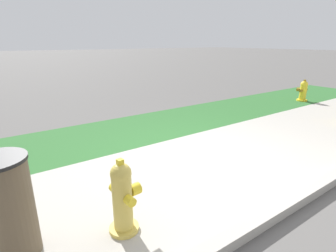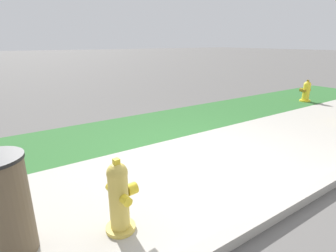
% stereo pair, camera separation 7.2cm
% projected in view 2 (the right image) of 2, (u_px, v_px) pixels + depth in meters
% --- Properties ---
extents(ground_plane, '(120.00, 120.00, 0.00)m').
position_uv_depth(ground_plane, '(208.00, 166.00, 4.02)').
color(ground_plane, '#5B5956').
extents(sidewalk_pavement, '(18.00, 2.47, 0.01)m').
position_uv_depth(sidewalk_pavement, '(208.00, 166.00, 4.01)').
color(sidewalk_pavement, '#ADA89E').
rests_on(sidewalk_pavement, ground).
extents(grass_verge, '(18.00, 1.99, 0.01)m').
position_uv_depth(grass_verge, '(140.00, 128.00, 5.77)').
color(grass_verge, '#2D662D').
rests_on(grass_verge, ground).
extents(street_curb, '(18.00, 0.16, 0.12)m').
position_uv_depth(street_curb, '(288.00, 205.00, 2.96)').
color(street_curb, '#ADA89E').
rests_on(street_curb, ground).
extents(fire_hydrant_mid_block, '(0.35, 0.38, 0.79)m').
position_uv_depth(fire_hydrant_mid_block, '(119.00, 197.00, 2.54)').
color(fire_hydrant_mid_block, gold).
rests_on(fire_hydrant_mid_block, ground).
extents(fire_hydrant_far_end, '(0.39, 0.36, 0.68)m').
position_uv_depth(fire_hydrant_far_end, '(306.00, 91.00, 8.24)').
color(fire_hydrant_far_end, yellow).
rests_on(fire_hydrant_far_end, ground).
extents(trash_bin, '(0.48, 0.48, 0.94)m').
position_uv_depth(trash_bin, '(2.00, 208.00, 2.23)').
color(trash_bin, brown).
rests_on(trash_bin, ground).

